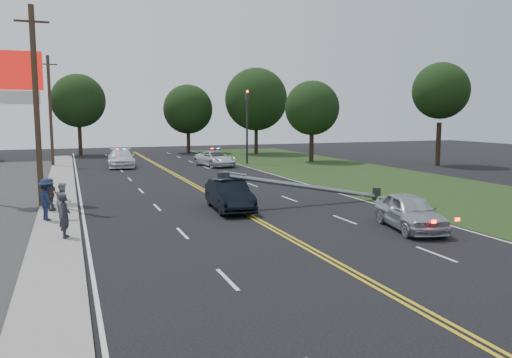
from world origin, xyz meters
name	(u,v)px	position (x,y,z in m)	size (l,w,h in m)	color
ground	(311,250)	(0.00, 0.00, 0.00)	(120.00, 120.00, 0.00)	black
sidewalk	(58,213)	(-8.40, 10.00, 0.06)	(1.80, 70.00, 0.12)	gray
grass_verge	(431,190)	(13.50, 10.00, 0.01)	(12.00, 80.00, 0.01)	#1F3314
centerline_yellow	(226,203)	(0.00, 10.00, 0.01)	(0.36, 80.00, 0.00)	gold
pylon_sign	(11,90)	(-10.50, 14.00, 6.00)	(3.20, 0.35, 8.00)	gray
traffic_signal	(247,120)	(8.30, 30.00, 4.21)	(0.28, 0.41, 7.05)	#2D2D30
fallen_streetlight	(314,187)	(4.19, 8.00, 0.92)	(9.36, 0.44, 1.91)	#2D2D30
utility_pole_mid	(36,107)	(-9.20, 12.00, 5.08)	(1.60, 0.28, 10.00)	#382619
utility_pole_far	(50,111)	(-9.20, 34.00, 5.08)	(1.60, 0.28, 10.00)	#382619
tree_6	(78,101)	(-6.51, 46.38, 6.31)	(6.13, 6.13, 9.39)	black
tree_7	(188,109)	(6.21, 45.86, 5.39)	(6.07, 6.07, 8.43)	black
tree_8	(256,99)	(13.56, 41.47, 6.55)	(7.49, 7.49, 10.31)	black
tree_9	(312,108)	(15.11, 29.77, 5.37)	(5.42, 5.42, 8.10)	black
tree_13	(441,91)	(24.35, 22.14, 6.87)	(5.15, 5.15, 9.47)	black
crashed_sedan	(229,195)	(-0.45, 8.06, 0.76)	(1.60, 4.59, 1.51)	black
waiting_sedan	(410,212)	(5.26, 1.46, 0.73)	(1.73, 4.31, 1.47)	#ABAEB3
emergency_a	(215,159)	(4.78, 28.86, 0.69)	(2.30, 4.99, 1.39)	silver
emergency_b	(121,158)	(-3.40, 31.14, 0.81)	(2.27, 5.59, 1.62)	silver
bystander_a	(65,216)	(-8.04, 4.41, 0.95)	(0.60, 0.40, 1.66)	#27262E
bystander_b	(63,201)	(-8.13, 8.13, 0.93)	(0.79, 0.62, 1.63)	#A4A4A9
bystander_c	(47,199)	(-8.79, 8.03, 1.04)	(1.19, 0.68, 1.84)	#1B2643
bystander_d	(51,194)	(-8.70, 10.33, 0.91)	(0.92, 0.38, 1.57)	#514441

